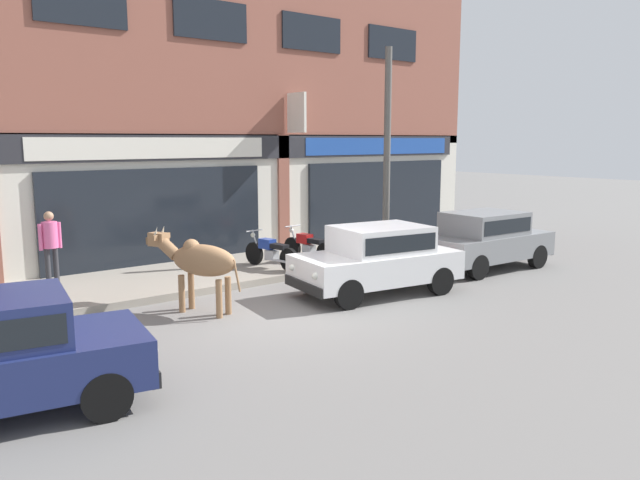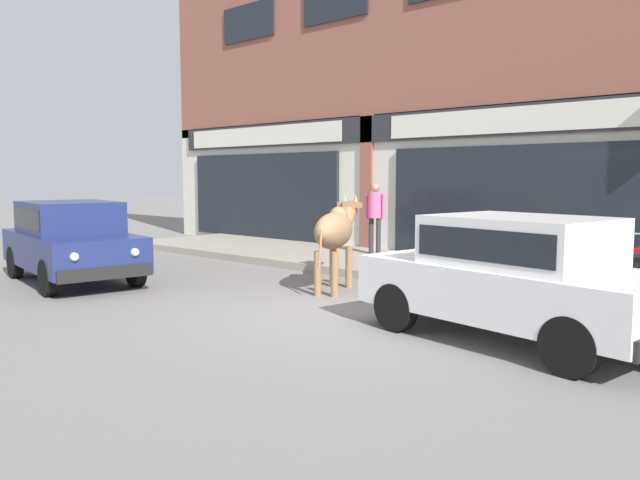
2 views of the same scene
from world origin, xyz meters
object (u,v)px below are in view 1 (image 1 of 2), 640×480
Objects in this scene: car_0 at (378,256)px; utility_pole at (387,154)px; cow at (200,261)px; motorcycle_1 at (308,247)px; car_3 at (485,237)px; motorcycle_0 at (271,252)px; pedestrian at (50,240)px.

utility_pole is (2.65, 2.47, 2.07)m from car_0.
cow reaches higher than motorcycle_1.
motorcycle_0 is (-4.60, 2.86, -0.27)m from car_3.
utility_pole is (-1.29, 2.27, 2.07)m from car_3.
cow is 3.79m from car_0.
motorcycle_0 is 1.00× the size of motorcycle_1.
car_3 is 2.04× the size of motorcycle_0.
cow is 1.10× the size of motorcycle_1.
motorcycle_1 is (0.53, 3.13, -0.27)m from car_0.
car_3 is 5.42m from motorcycle_0.
car_3 is at bearing -60.50° from utility_pole.
utility_pole is at bearing 119.50° from car_3.
motorcycle_0 is at bearing 34.20° from cow.
utility_pole is (8.04, -1.94, 1.74)m from pedestrian.
cow is 0.54× the size of car_3.
car_0 is 2.35× the size of pedestrian.
utility_pole is (3.31, -0.59, 2.34)m from motorcycle_0.
motorcycle_1 is 6.09m from pedestrian.
cow reaches higher than car_3.
car_0 is 6.97m from pedestrian.
motorcycle_1 is at bearing 80.37° from car_0.
car_0 and car_3 have the same top height.
car_3 is 0.67× the size of utility_pole.
pedestrian is (-5.92, 1.28, 0.60)m from motorcycle_1.
motorcycle_1 is 1.13× the size of pedestrian.
car_0 is at bearing -39.32° from pedestrian.
cow reaches higher than car_0.
motorcycle_1 is at bearing 3.37° from motorcycle_0.
motorcycle_0 is (-0.67, 3.06, -0.27)m from car_0.
motorcycle_0 is at bearing 102.26° from car_0.
cow is 6.72m from utility_pole.
pedestrian is 8.45m from utility_pole.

